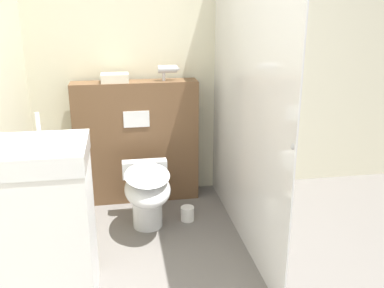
{
  "coord_description": "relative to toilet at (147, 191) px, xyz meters",
  "views": [
    {
      "loc": [
        -0.53,
        -1.86,
        1.72
      ],
      "look_at": [
        -0.01,
        1.18,
        0.71
      ],
      "focal_mm": 40.0,
      "sensor_mm": 36.0,
      "label": 1
    }
  ],
  "objects": [
    {
      "name": "wall_back",
      "position": [
        0.36,
        0.78,
        0.92
      ],
      "size": [
        8.0,
        0.06,
        2.5
      ],
      "color": "beige",
      "rests_on": "ground_plane"
    },
    {
      "name": "partition_panel",
      "position": [
        -0.04,
        0.59,
        0.22
      ],
      "size": [
        1.08,
        0.23,
        1.09
      ],
      "color": "brown",
      "rests_on": "ground_plane"
    },
    {
      "name": "shower_glass",
      "position": [
        0.7,
        -0.2,
        0.74
      ],
      "size": [
        0.04,
        1.88,
        2.13
      ],
      "color": "silver",
      "rests_on": "ground_plane"
    },
    {
      "name": "toilet",
      "position": [
        0.0,
        0.0,
        0.0
      ],
      "size": [
        0.37,
        0.63,
        0.5
      ],
      "color": "white",
      "rests_on": "ground_plane"
    },
    {
      "name": "sink_vanity",
      "position": [
        -0.63,
        -0.78,
        0.18
      ],
      "size": [
        0.54,
        0.51,
        1.14
      ],
      "color": "white",
      "rests_on": "ground_plane"
    },
    {
      "name": "hair_drier",
      "position": [
        0.25,
        0.58,
        0.86
      ],
      "size": [
        0.19,
        0.07,
        0.13
      ],
      "color": "#B7B7BC",
      "rests_on": "partition_panel"
    },
    {
      "name": "folded_towel",
      "position": [
        -0.21,
        0.58,
        0.8
      ],
      "size": [
        0.23,
        0.17,
        0.07
      ],
      "color": "beige",
      "rests_on": "partition_panel"
    },
    {
      "name": "spare_toilet_roll",
      "position": [
        0.33,
        0.09,
        -0.27
      ],
      "size": [
        0.11,
        0.11,
        0.12
      ],
      "color": "white",
      "rests_on": "ground_plane"
    }
  ]
}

